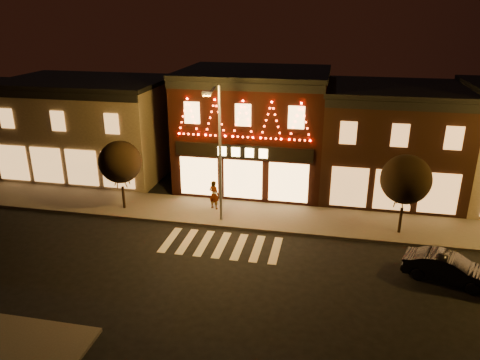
% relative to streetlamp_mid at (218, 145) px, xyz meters
% --- Properties ---
extents(ground, '(120.00, 120.00, 0.00)m').
position_rel_streetlamp_mid_xyz_m(ground, '(0.79, -6.68, -4.91)').
color(ground, black).
rests_on(ground, ground).
extents(sidewalk_far, '(44.00, 4.00, 0.15)m').
position_rel_streetlamp_mid_xyz_m(sidewalk_far, '(2.79, 1.32, -4.84)').
color(sidewalk_far, '#47423D').
rests_on(sidewalk_far, ground).
extents(building_left, '(12.20, 8.28, 7.30)m').
position_rel_streetlamp_mid_xyz_m(building_left, '(-12.21, 7.31, -1.25)').
color(building_left, '#716250').
rests_on(building_left, ground).
extents(building_pulp, '(10.20, 8.34, 8.30)m').
position_rel_streetlamp_mid_xyz_m(building_pulp, '(0.79, 7.30, -0.75)').
color(building_pulp, black).
rests_on(building_pulp, ground).
extents(building_right_a, '(9.20, 8.28, 7.50)m').
position_rel_streetlamp_mid_xyz_m(building_right_a, '(10.29, 7.31, -1.15)').
color(building_right_a, '#381E13').
rests_on(building_right_a, ground).
extents(streetlamp_mid, '(0.61, 1.86, 8.12)m').
position_rel_streetlamp_mid_xyz_m(streetlamp_mid, '(0.00, 0.00, 0.00)').
color(streetlamp_mid, '#59595E').
rests_on(streetlamp_mid, sidewalk_far).
extents(tree_left, '(2.67, 2.67, 4.46)m').
position_rel_streetlamp_mid_xyz_m(tree_left, '(-6.51, 0.63, -1.64)').
color(tree_left, black).
rests_on(tree_left, sidewalk_far).
extents(tree_right, '(2.77, 2.77, 4.64)m').
position_rel_streetlamp_mid_xyz_m(tree_right, '(10.51, 0.63, -1.52)').
color(tree_right, black).
rests_on(tree_right, sidewalk_far).
extents(dark_sedan, '(4.34, 2.66, 1.35)m').
position_rel_streetlamp_mid_xyz_m(dark_sedan, '(12.21, -3.95, -4.24)').
color(dark_sedan, black).
rests_on(dark_sedan, ground).
extents(pedestrian, '(0.81, 0.66, 1.90)m').
position_rel_streetlamp_mid_xyz_m(pedestrian, '(-0.78, 1.71, -3.81)').
color(pedestrian, gray).
rests_on(pedestrian, sidewalk_far).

